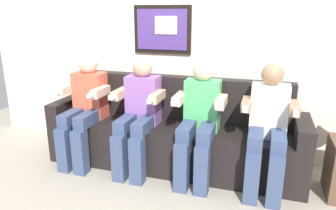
% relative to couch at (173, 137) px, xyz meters
% --- Properties ---
extents(ground_plane, '(6.43, 6.43, 0.00)m').
position_rel_couch_xyz_m(ground_plane, '(0.00, -0.33, -0.31)').
color(ground_plane, '#9E9384').
extents(back_wall_assembly, '(4.94, 0.10, 2.60)m').
position_rel_couch_xyz_m(back_wall_assembly, '(-0.01, 0.44, 0.99)').
color(back_wall_assembly, silver).
rests_on(back_wall_assembly, ground_plane).
extents(couch, '(2.54, 0.58, 0.90)m').
position_rel_couch_xyz_m(couch, '(0.00, 0.00, 0.00)').
color(couch, black).
rests_on(couch, ground_plane).
extents(person_leftmost, '(0.46, 0.56, 1.11)m').
position_rel_couch_xyz_m(person_leftmost, '(-0.90, -0.17, 0.29)').
color(person_leftmost, '#D8593F').
rests_on(person_leftmost, ground_plane).
extents(person_left_center, '(0.46, 0.56, 1.11)m').
position_rel_couch_xyz_m(person_left_center, '(-0.30, -0.17, 0.29)').
color(person_left_center, '#8C59A5').
rests_on(person_left_center, ground_plane).
extents(person_right_center, '(0.46, 0.56, 1.11)m').
position_rel_couch_xyz_m(person_right_center, '(0.30, -0.17, 0.29)').
color(person_right_center, '#4CB266').
rests_on(person_right_center, ground_plane).
extents(person_rightmost, '(0.46, 0.56, 1.11)m').
position_rel_couch_xyz_m(person_rightmost, '(0.90, -0.17, 0.29)').
color(person_rightmost, white).
rests_on(person_rightmost, ground_plane).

